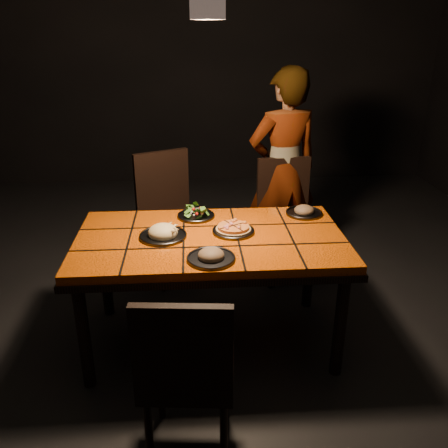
{
  "coord_description": "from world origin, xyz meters",
  "views": [
    {
      "loc": [
        -0.11,
        -2.58,
        1.92
      ],
      "look_at": [
        0.08,
        0.01,
        0.82
      ],
      "focal_mm": 38.0,
      "sensor_mm": 36.0,
      "label": 1
    }
  ],
  "objects": [
    {
      "name": "chair_far_left",
      "position": [
        -0.29,
        0.98,
        0.57
      ],
      "size": [
        0.6,
        0.6,
        1.0
      ],
      "rotation": [
        0.0,
        0.0,
        0.43
      ],
      "color": "black",
      "rests_on": "ground"
    },
    {
      "name": "diner",
      "position": [
        0.64,
        1.08,
        0.82
      ],
      "size": [
        0.68,
        0.53,
        1.64
      ],
      "primitive_type": "imported",
      "rotation": [
        0.0,
        0.0,
        3.4
      ],
      "color": "brown",
      "rests_on": "ground"
    },
    {
      "name": "room_shell",
      "position": [
        0.0,
        0.0,
        1.5
      ],
      "size": [
        6.04,
        7.04,
        3.08
      ],
      "color": "black",
      "rests_on": "ground"
    },
    {
      "name": "dining_table",
      "position": [
        0.0,
        0.0,
        0.67
      ],
      "size": [
        1.62,
        0.92,
        0.75
      ],
      "color": "#ED5B07",
      "rests_on": "ground"
    },
    {
      "name": "plate_mushroom_a",
      "position": [
        -0.01,
        -0.31,
        0.77
      ],
      "size": [
        0.26,
        0.26,
        0.09
      ],
      "color": "#3D3D42",
      "rests_on": "dining_table"
    },
    {
      "name": "plate_salad",
      "position": [
        -0.08,
        0.31,
        0.78
      ],
      "size": [
        0.25,
        0.25,
        0.07
      ],
      "color": "#3D3D42",
      "rests_on": "dining_table"
    },
    {
      "name": "chair_far_right",
      "position": [
        0.64,
        0.92,
        0.54
      ],
      "size": [
        0.46,
        0.46,
        0.95
      ],
      "rotation": [
        0.0,
        0.0,
        0.08
      ],
      "color": "black",
      "rests_on": "ground"
    },
    {
      "name": "plate_mushroom_b",
      "position": [
        0.64,
        0.31,
        0.77
      ],
      "size": [
        0.24,
        0.24,
        0.08
      ],
      "color": "#3D3D42",
      "rests_on": "dining_table"
    },
    {
      "name": "pendant_lamp",
      "position": [
        0.0,
        0.0,
        2.02
      ],
      "size": [
        0.18,
        0.18,
        1.06
      ],
      "color": "black",
      "rests_on": "room_shell"
    },
    {
      "name": "plate_pizza",
      "position": [
        0.14,
        0.04,
        0.77
      ],
      "size": [
        0.29,
        0.29,
        0.04
      ],
      "color": "#3D3D42",
      "rests_on": "dining_table"
    },
    {
      "name": "plate_pasta",
      "position": [
        -0.28,
        0.0,
        0.77
      ],
      "size": [
        0.28,
        0.28,
        0.09
      ],
      "color": "#3D3D42",
      "rests_on": "dining_table"
    },
    {
      "name": "chair_near",
      "position": [
        -0.15,
        -0.91,
        0.53
      ],
      "size": [
        0.45,
        0.45,
        0.92
      ],
      "rotation": [
        0.0,
        0.0,
        3.04
      ],
      "color": "black",
      "rests_on": "ground"
    }
  ]
}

